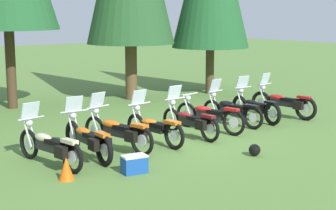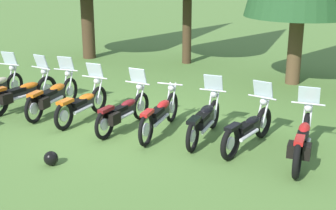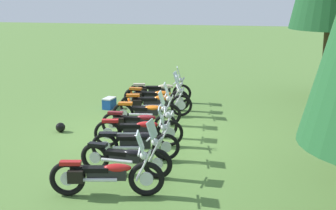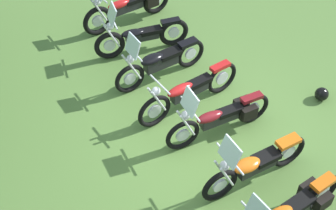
{
  "view_description": "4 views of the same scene",
  "coord_description": "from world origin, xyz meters",
  "px_view_note": "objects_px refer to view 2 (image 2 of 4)",
  "views": [
    {
      "loc": [
        -8.95,
        -11.18,
        3.42
      ],
      "look_at": [
        -0.44,
        0.09,
        0.91
      ],
      "focal_mm": 56.81,
      "sensor_mm": 36.0,
      "label": 1
    },
    {
      "loc": [
        6.53,
        -8.74,
        3.96
      ],
      "look_at": [
        1.17,
        0.12,
        0.69
      ],
      "focal_mm": 50.28,
      "sensor_mm": 36.0,
      "label": 2
    },
    {
      "loc": [
        13.61,
        3.17,
        4.35
      ],
      "look_at": [
        -0.03,
        0.65,
        0.95
      ],
      "focal_mm": 53.03,
      "sensor_mm": 36.0,
      "label": 3
    },
    {
      "loc": [
        -5.23,
        3.21,
        7.06
      ],
      "look_at": [
        0.38,
        0.77,
        0.93
      ],
      "focal_mm": 51.22,
      "sensor_mm": 36.0,
      "label": 4
    }
  ],
  "objects_px": {
    "motorcycle_5": "(160,114)",
    "motorcycle_8": "(303,140)",
    "motorcycle_6": "(205,119)",
    "motorcycle_1": "(22,93)",
    "motorcycle_3": "(83,103)",
    "motorcycle_2": "(52,95)",
    "motorcycle_4": "(123,111)",
    "dropped_helmet": "(51,158)",
    "motorcycle_7": "(249,128)"
  },
  "relations": [
    {
      "from": "motorcycle_8",
      "to": "motorcycle_4",
      "type": "bearing_deg",
      "value": 84.48
    },
    {
      "from": "motorcycle_2",
      "to": "motorcycle_8",
      "type": "distance_m",
      "value": 6.51
    },
    {
      "from": "motorcycle_2",
      "to": "dropped_helmet",
      "type": "distance_m",
      "value": 3.37
    },
    {
      "from": "motorcycle_1",
      "to": "motorcycle_3",
      "type": "relative_size",
      "value": 1.1
    },
    {
      "from": "motorcycle_1",
      "to": "motorcycle_7",
      "type": "relative_size",
      "value": 1.08
    },
    {
      "from": "motorcycle_8",
      "to": "dropped_helmet",
      "type": "relative_size",
      "value": 8.32
    },
    {
      "from": "motorcycle_3",
      "to": "motorcycle_4",
      "type": "xyz_separation_m",
      "value": [
        1.25,
        0.0,
        0.0
      ]
    },
    {
      "from": "motorcycle_8",
      "to": "dropped_helmet",
      "type": "bearing_deg",
      "value": 113.08
    },
    {
      "from": "motorcycle_1",
      "to": "dropped_helmet",
      "type": "bearing_deg",
      "value": -121.61
    },
    {
      "from": "motorcycle_3",
      "to": "motorcycle_7",
      "type": "distance_m",
      "value": 4.27
    },
    {
      "from": "motorcycle_3",
      "to": "motorcycle_8",
      "type": "bearing_deg",
      "value": -92.37
    },
    {
      "from": "motorcycle_1",
      "to": "motorcycle_8",
      "type": "bearing_deg",
      "value": -83.19
    },
    {
      "from": "motorcycle_2",
      "to": "motorcycle_8",
      "type": "xyz_separation_m",
      "value": [
        6.5,
        0.31,
        -0.01
      ]
    },
    {
      "from": "motorcycle_1",
      "to": "motorcycle_6",
      "type": "bearing_deg",
      "value": -80.34
    },
    {
      "from": "motorcycle_1",
      "to": "motorcycle_2",
      "type": "height_order",
      "value": "motorcycle_2"
    },
    {
      "from": "motorcycle_4",
      "to": "dropped_helmet",
      "type": "relative_size",
      "value": 7.84
    },
    {
      "from": "motorcycle_4",
      "to": "motorcycle_6",
      "type": "height_order",
      "value": "same"
    },
    {
      "from": "motorcycle_4",
      "to": "motorcycle_3",
      "type": "bearing_deg",
      "value": 87.47
    },
    {
      "from": "motorcycle_2",
      "to": "motorcycle_3",
      "type": "bearing_deg",
      "value": -103.05
    },
    {
      "from": "motorcycle_3",
      "to": "motorcycle_4",
      "type": "height_order",
      "value": "same"
    },
    {
      "from": "motorcycle_3",
      "to": "motorcycle_7",
      "type": "bearing_deg",
      "value": -89.58
    },
    {
      "from": "motorcycle_3",
      "to": "motorcycle_4",
      "type": "distance_m",
      "value": 1.25
    },
    {
      "from": "motorcycle_5",
      "to": "motorcycle_8",
      "type": "xyz_separation_m",
      "value": [
        3.31,
        0.08,
        0.01
      ]
    },
    {
      "from": "motorcycle_1",
      "to": "motorcycle_4",
      "type": "relative_size",
      "value": 1.07
    },
    {
      "from": "motorcycle_2",
      "to": "motorcycle_3",
      "type": "xyz_separation_m",
      "value": [
        1.07,
        -0.03,
        -0.03
      ]
    },
    {
      "from": "motorcycle_2",
      "to": "motorcycle_5",
      "type": "bearing_deg",
      "value": -97.41
    },
    {
      "from": "motorcycle_7",
      "to": "motorcycle_8",
      "type": "height_order",
      "value": "motorcycle_8"
    },
    {
      "from": "motorcycle_5",
      "to": "motorcycle_8",
      "type": "height_order",
      "value": "motorcycle_8"
    },
    {
      "from": "motorcycle_2",
      "to": "motorcycle_4",
      "type": "bearing_deg",
      "value": -102.16
    },
    {
      "from": "motorcycle_4",
      "to": "motorcycle_7",
      "type": "height_order",
      "value": "motorcycle_7"
    },
    {
      "from": "motorcycle_2",
      "to": "motorcycle_7",
      "type": "relative_size",
      "value": 1.07
    },
    {
      "from": "motorcycle_2",
      "to": "motorcycle_8",
      "type": "height_order",
      "value": "motorcycle_8"
    },
    {
      "from": "motorcycle_2",
      "to": "motorcycle_6",
      "type": "height_order",
      "value": "motorcycle_2"
    },
    {
      "from": "motorcycle_4",
      "to": "dropped_helmet",
      "type": "height_order",
      "value": "motorcycle_4"
    },
    {
      "from": "motorcycle_5",
      "to": "motorcycle_8",
      "type": "bearing_deg",
      "value": -100.11
    },
    {
      "from": "motorcycle_1",
      "to": "motorcycle_4",
      "type": "height_order",
      "value": "motorcycle_1"
    },
    {
      "from": "motorcycle_7",
      "to": "motorcycle_1",
      "type": "bearing_deg",
      "value": 100.59
    },
    {
      "from": "motorcycle_6",
      "to": "motorcycle_1",
      "type": "bearing_deg",
      "value": 87.51
    },
    {
      "from": "motorcycle_6",
      "to": "motorcycle_7",
      "type": "relative_size",
      "value": 0.99
    },
    {
      "from": "motorcycle_2",
      "to": "motorcycle_4",
      "type": "xyz_separation_m",
      "value": [
        2.31,
        -0.02,
        -0.03
      ]
    },
    {
      "from": "motorcycle_7",
      "to": "motorcycle_8",
      "type": "xyz_separation_m",
      "value": [
        1.2,
        -0.13,
        0.03
      ]
    },
    {
      "from": "dropped_helmet",
      "to": "motorcycle_8",
      "type": "bearing_deg",
      "value": 33.14
    },
    {
      "from": "motorcycle_4",
      "to": "motorcycle_8",
      "type": "relative_size",
      "value": 0.94
    },
    {
      "from": "motorcycle_4",
      "to": "motorcycle_5",
      "type": "bearing_deg",
      "value": -76.55
    },
    {
      "from": "motorcycle_2",
      "to": "dropped_helmet",
      "type": "xyz_separation_m",
      "value": [
        2.31,
        -2.43,
        -0.34
      ]
    },
    {
      "from": "motorcycle_2",
      "to": "motorcycle_3",
      "type": "height_order",
      "value": "motorcycle_2"
    },
    {
      "from": "motorcycle_1",
      "to": "motorcycle_3",
      "type": "xyz_separation_m",
      "value": [
        2.01,
        0.16,
        -0.01
      ]
    },
    {
      "from": "motorcycle_6",
      "to": "motorcycle_8",
      "type": "bearing_deg",
      "value": -101.98
    },
    {
      "from": "motorcycle_4",
      "to": "motorcycle_5",
      "type": "relative_size",
      "value": 0.94
    },
    {
      "from": "motorcycle_2",
      "to": "motorcycle_5",
      "type": "distance_m",
      "value": 3.21
    }
  ]
}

